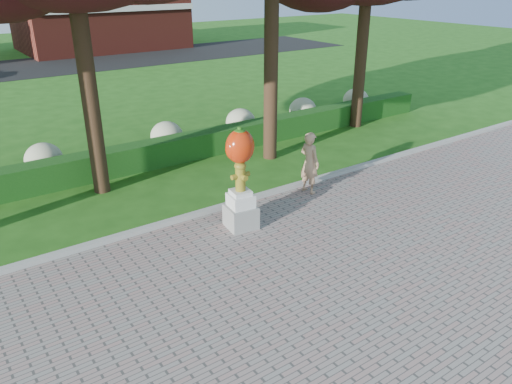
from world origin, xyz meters
The scene contains 9 objects.
ground centered at (0.00, 0.00, 0.00)m, with size 100.00×100.00×0.00m, color #225715.
walkway centered at (0.00, -4.00, 0.02)m, with size 40.00×14.00×0.04m, color gray.
curb centered at (0.00, 3.00, 0.07)m, with size 40.00×0.18×0.15m, color #ADADA5.
lawn_hedge centered at (0.00, 7.00, 0.40)m, with size 24.00×0.70×0.80m, color #144012.
hydrangea_row centered at (0.57, 8.00, 0.55)m, with size 20.10×1.10×0.99m.
street centered at (0.00, 28.00, 0.01)m, with size 50.00×8.00×0.02m, color black.
building_right centered at (8.00, 34.00, 3.20)m, with size 12.00×8.00×6.40m, color maroon.
hydrant_sculpture centered at (-0.05, 1.89, 1.35)m, with size 0.75×0.75×2.48m.
woman centered at (2.63, 2.54, 0.90)m, with size 0.63×0.41×1.72m, color tan.
Camera 1 is at (-5.86, -6.98, 5.64)m, focal length 35.00 mm.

